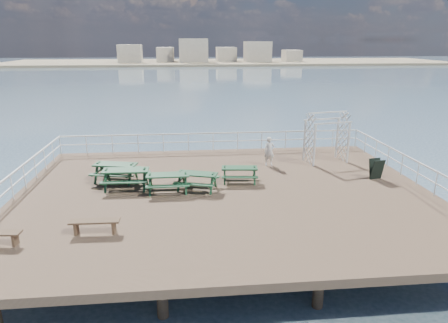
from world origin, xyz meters
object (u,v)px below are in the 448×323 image
picnic_table_d (116,168)px  picnic_table_a (168,179)px  picnic_table_c (239,171)px  trellis_arbor (326,140)px  picnic_table_e (197,177)px  flat_bench_far (95,224)px  person (269,151)px  picnic_table_b (126,175)px

picnic_table_d → picnic_table_a: bearing=-19.3°
picnic_table_c → trellis_arbor: trellis_arbor is taller
picnic_table_e → picnic_table_a: bearing=-156.3°
picnic_table_a → flat_bench_far: (-2.36, -3.76, -0.21)m
picnic_table_e → person: size_ratio=1.39×
picnic_table_c → picnic_table_e: bearing=-152.3°
flat_bench_far → person: 10.32m
picnic_table_c → picnic_table_a: bearing=-158.2°
picnic_table_e → person: (3.91, 3.16, 0.21)m
flat_bench_far → trellis_arbor: (10.71, 7.42, 0.86)m
picnic_table_a → picnic_table_c: picnic_table_a is taller
picnic_table_e → flat_bench_far: (-3.62, -3.89, -0.19)m
picnic_table_d → person: person is taller
picnic_table_c → person: 3.05m
picnic_table_a → picnic_table_e: (1.26, 0.12, -0.02)m
picnic_table_e → picnic_table_d: bearing=176.5°
picnic_table_e → picnic_table_b: bearing=-170.8°
person → picnic_table_c: bearing=-131.3°
picnic_table_c → flat_bench_far: size_ratio=1.05×
picnic_table_b → picnic_table_c: 5.16m
picnic_table_e → person: person is taller
picnic_table_c → person: size_ratio=1.17×
picnic_table_a → picnic_table_b: picnic_table_b is taller
picnic_table_a → picnic_table_e: picnic_table_a is taller
picnic_table_c → person: person is taller
picnic_table_a → trellis_arbor: (8.35, 3.66, 0.65)m
trellis_arbor → person: size_ratio=1.80×
picnic_table_b → picnic_table_d: 1.16m
picnic_table_a → picnic_table_b: size_ratio=0.90×
flat_bench_far → picnic_table_c: bearing=41.4°
picnic_table_e → trellis_arbor: 7.95m
picnic_table_c → picnic_table_d: size_ratio=0.79×
picnic_table_e → trellis_arbor: (7.09, 3.54, 0.67)m
person → picnic_table_b: bearing=-161.8°
picnic_table_b → flat_bench_far: size_ratio=1.21×
picnic_table_d → trellis_arbor: (10.84, 2.05, 0.61)m
picnic_table_c → trellis_arbor: 5.82m
picnic_table_b → picnic_table_c: bearing=5.1°
picnic_table_b → picnic_table_d: (-0.61, 0.99, -0.01)m
picnic_table_e → trellis_arbor: trellis_arbor is taller
picnic_table_a → picnic_table_c: 3.39m
picnic_table_e → flat_bench_far: bearing=-114.9°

